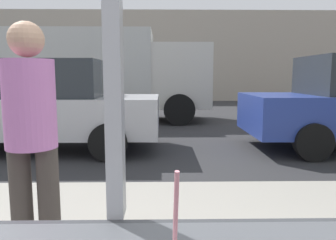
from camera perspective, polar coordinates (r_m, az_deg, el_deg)
The scene contains 5 objects.
ground_plane at distance 9.01m, azimuth -1.95°, elevation -1.33°, with size 60.00×60.00×0.00m, color #2D2D30.
building_facade_far at distance 19.10m, azimuth -1.51°, elevation 10.94°, with size 28.00×1.20×4.98m, color #A89E8E.
parked_car_silver at distance 6.62m, azimuth -20.82°, elevation 2.42°, with size 4.32×1.91×1.70m.
box_truck at distance 10.60m, azimuth -13.60°, elevation 8.14°, with size 7.24×2.44×2.75m.
pedestrian at distance 2.27m, azimuth -22.64°, elevation -2.14°, with size 0.32×0.32×1.63m.
Camera 1 is at (0.14, -0.90, 1.41)m, focal length 35.09 mm.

